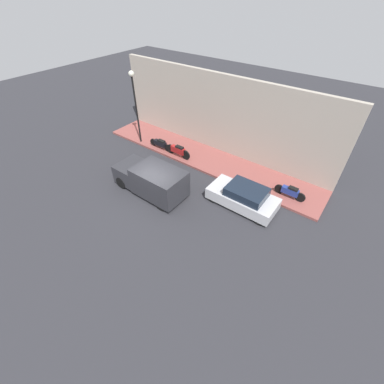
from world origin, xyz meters
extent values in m
plane|color=#2D2D33|center=(0.00, 0.00, 0.00)|extent=(60.00, 60.00, 0.00)
cube|color=#934C47|center=(5.40, 0.00, 0.08)|extent=(2.89, 16.42, 0.15)
cube|color=#B2A899|center=(6.99, 0.00, 2.69)|extent=(0.30, 16.42, 5.38)
cube|color=silver|center=(2.74, -4.35, 0.49)|extent=(1.75, 3.82, 0.66)
cube|color=#192333|center=(2.74, -4.54, 1.06)|extent=(1.54, 2.10, 0.48)
cylinder|color=black|center=(1.99, -2.89, 0.30)|extent=(0.20, 0.60, 0.60)
cylinder|color=black|center=(3.50, -2.89, 0.30)|extent=(0.20, 0.60, 0.60)
cylinder|color=black|center=(1.99, -5.80, 0.30)|extent=(0.20, 0.60, 0.60)
cylinder|color=black|center=(3.50, -5.80, 0.30)|extent=(0.20, 0.60, 0.60)
cube|color=#2D2D33|center=(0.57, -0.18, 1.00)|extent=(1.92, 2.91, 1.58)
cube|color=#2D2D33|center=(0.57, 2.06, 0.76)|extent=(1.82, 1.57, 1.11)
cube|color=#192333|center=(0.57, 2.29, 1.07)|extent=(1.63, 0.86, 0.44)
cylinder|color=black|center=(-0.26, 2.21, 0.38)|extent=(0.22, 0.76, 0.76)
cylinder|color=black|center=(1.39, 2.21, 0.38)|extent=(0.22, 0.76, 0.76)
cylinder|color=black|center=(-0.26, -1.01, 0.38)|extent=(0.22, 0.76, 0.76)
cylinder|color=black|center=(1.39, -1.01, 0.38)|extent=(0.22, 0.76, 0.76)
cube|color=navy|center=(4.82, -6.27, 0.58)|extent=(0.30, 0.95, 0.37)
cube|color=black|center=(4.82, -6.40, 0.83)|extent=(0.27, 0.52, 0.12)
cylinder|color=black|center=(4.82, -5.66, 0.43)|extent=(0.10, 0.57, 0.57)
cylinder|color=black|center=(4.82, -6.88, 0.43)|extent=(0.10, 0.57, 0.57)
cube|color=#B21E1E|center=(4.36, 1.60, 0.65)|extent=(0.30, 1.08, 0.42)
cube|color=black|center=(4.36, 1.45, 0.92)|extent=(0.27, 0.59, 0.12)
cylinder|color=black|center=(4.36, 2.28, 0.49)|extent=(0.10, 0.67, 0.67)
cylinder|color=black|center=(4.36, 0.92, 0.49)|extent=(0.10, 0.67, 0.67)
cube|color=black|center=(4.41, 3.32, 0.56)|extent=(0.30, 1.04, 0.35)
cube|color=black|center=(4.41, 3.18, 0.79)|extent=(0.27, 0.57, 0.12)
cylinder|color=black|center=(4.41, 4.03, 0.42)|extent=(0.10, 0.53, 0.53)
cylinder|color=black|center=(4.41, 2.61, 0.42)|extent=(0.10, 0.53, 0.53)
cylinder|color=black|center=(4.27, 5.23, 2.56)|extent=(0.12, 0.12, 4.81)
sphere|color=silver|center=(4.27, 5.23, 5.08)|extent=(0.38, 0.38, 0.38)
camera|label=1|loc=(-7.42, -8.51, 9.97)|focal=24.00mm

